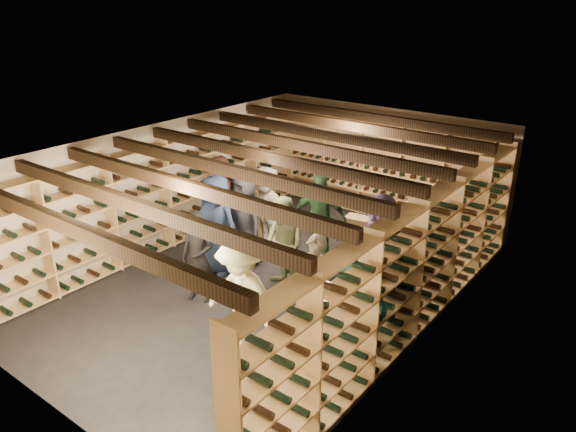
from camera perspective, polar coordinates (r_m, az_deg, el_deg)
The scene contains 23 objects.
ground at distance 9.76m, azimuth -1.78°, elevation -6.83°, with size 8.00×8.00×0.00m, color black.
walls at distance 9.24m, azimuth -1.87°, elevation -0.32°, with size 5.52×8.02×2.40m.
ceiling at distance 8.84m, azimuth -1.97°, elevation 6.87°, with size 5.50×8.00×0.01m, color beige.
ceiling_joists at distance 8.88m, azimuth -1.95°, elevation 6.00°, with size 5.40×7.12×0.18m.
wine_rack_left at distance 10.98m, azimuth -12.33°, elevation 2.22°, with size 0.32×7.50×2.15m.
wine_rack_right at distance 8.06m, azimuth 12.52°, elevation -5.41°, with size 0.32×7.50×2.15m.
wine_rack_back at distance 12.30m, azimuth 9.50°, elevation 4.62°, with size 4.70×0.30×2.15m.
crate_stack_left at distance 11.08m, azimuth -1.55°, elevation -1.16°, with size 0.58×0.47×0.68m.
crate_stack_right at distance 11.30m, azimuth 7.04°, elevation -1.31°, with size 0.53×0.38×0.51m.
crate_loose at distance 11.32m, azimuth 8.45°, elevation -2.29°, with size 0.50×0.33×0.17m, color tan.
person_0 at distance 10.11m, azimuth -4.47°, elevation -0.38°, with size 0.84×0.55×1.73m, color black.
person_1 at distance 9.06m, azimuth -9.14°, elevation -4.13°, with size 0.55×0.36×1.52m, color black.
person_2 at distance 9.20m, azimuth -0.45°, elevation -3.01°, with size 0.80×0.62×1.64m, color #5A643F.
person_3 at distance 7.61m, azimuth -4.75°, elevation -8.35°, with size 1.14×0.65×1.76m, color beige.
person_4 at distance 7.60m, azimuth 6.84°, elevation -8.25°, with size 1.06×0.44×1.82m, color #1F7172.
person_5 at distance 11.47m, azimuth -6.95°, elevation 2.15°, with size 1.54×0.49×1.66m, color brown.
person_6 at distance 9.85m, azimuth -7.22°, elevation -0.89°, with size 0.88×0.57×1.80m, color #1C2B4C.
person_7 at distance 8.04m, azimuth 2.81°, elevation -7.21°, with size 0.58×0.38×1.59m, color gray.
person_8 at distance 8.54m, azimuth 10.62°, elevation -6.15°, with size 0.72×0.56×1.48m, color #402616.
person_9 at distance 10.59m, azimuth -2.25°, elevation 0.61°, with size 1.08×0.62×1.68m, color #B0A8A1.
person_10 at distance 10.17m, azimuth 3.16°, elevation -0.23°, with size 1.01×0.42×1.72m, color #224527.
person_11 at distance 8.89m, azimuth 9.20°, elevation -3.45°, with size 1.73×0.55×1.86m, color slate.
person_12 at distance 8.09m, azimuth 8.82°, elevation -7.50°, with size 0.75×0.49×1.53m, color #39383E.
Camera 1 is at (5.41, -6.59, 4.76)m, focal length 35.00 mm.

